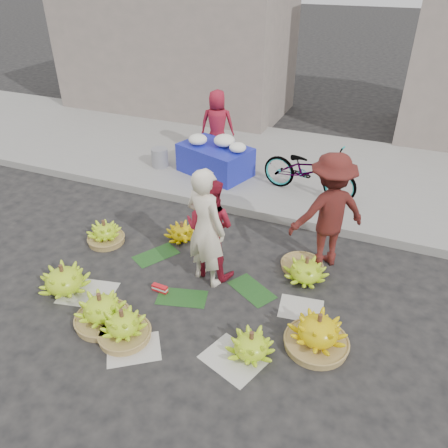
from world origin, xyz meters
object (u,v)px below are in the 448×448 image
at_px(banana_bunch_0, 64,279).
at_px(banana_bunch_4, 318,333).
at_px(vendor_cream, 206,228).
at_px(bicycle, 309,170).
at_px(flower_table, 216,158).

height_order(banana_bunch_0, banana_bunch_4, banana_bunch_4).
bearing_deg(banana_bunch_4, vendor_cream, 159.43).
xyz_separation_m(banana_bunch_0, banana_bunch_4, (3.32, 0.32, 0.03)).
bearing_deg(banana_bunch_0, banana_bunch_4, 5.49).
distance_m(banana_bunch_4, bicycle, 3.60).
relative_size(vendor_cream, bicycle, 0.95).
xyz_separation_m(vendor_cream, flower_table, (-1.17, 2.98, -0.39)).
bearing_deg(bicycle, banana_bunch_4, -155.14).
height_order(vendor_cream, flower_table, vendor_cream).
relative_size(banana_bunch_4, bicycle, 0.46).
bearing_deg(banana_bunch_4, flower_table, 128.17).
xyz_separation_m(vendor_cream, bicycle, (0.72, 2.83, -0.26)).
relative_size(banana_bunch_0, banana_bunch_4, 1.10).
relative_size(vendor_cream, flower_table, 1.08).
bearing_deg(vendor_cream, bicycle, -85.04).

